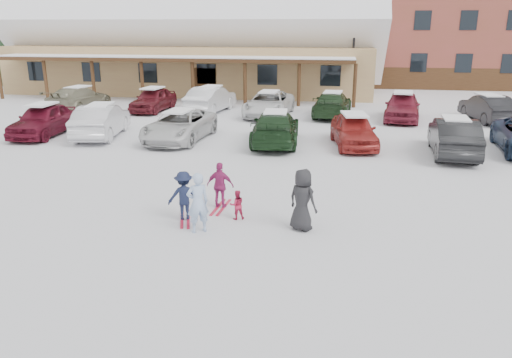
% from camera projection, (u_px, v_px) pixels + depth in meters
% --- Properties ---
extents(ground, '(160.00, 160.00, 0.00)m').
position_uv_depth(ground, '(239.00, 224.00, 13.50)').
color(ground, white).
rests_on(ground, ground).
extents(day_lodge, '(29.12, 12.50, 10.38)m').
position_uv_depth(day_lodge, '(195.00, 41.00, 40.05)').
color(day_lodge, tan).
rests_on(day_lodge, ground).
extents(lamp_post, '(0.50, 0.25, 6.57)m').
position_uv_depth(lamp_post, '(354.00, 47.00, 34.95)').
color(lamp_post, black).
rests_on(lamp_post, ground).
extents(conifer_0, '(4.40, 4.40, 10.20)m').
position_uv_depth(conifer_0, '(14.00, 19.00, 44.02)').
color(conifer_0, black).
rests_on(conifer_0, ground).
extents(conifer_2, '(5.28, 5.28, 12.24)m').
position_uv_depth(conifer_2, '(46.00, 9.00, 55.60)').
color(conifer_2, black).
rests_on(conifer_2, ground).
extents(conifer_3, '(3.96, 3.96, 9.18)m').
position_uv_depth(conifer_3, '(373.00, 25.00, 52.58)').
color(conifer_3, black).
rests_on(conifer_3, ground).
extents(adult_skier, '(0.70, 0.63, 1.60)m').
position_uv_depth(adult_skier, '(198.00, 203.00, 12.80)').
color(adult_skier, '#A2BDE4').
rests_on(adult_skier, ground).
extents(toddler_red, '(0.50, 0.45, 0.84)m').
position_uv_depth(toddler_red, '(237.00, 205.00, 13.76)').
color(toddler_red, '#B31E42').
rests_on(toddler_red, ground).
extents(child_navy, '(1.00, 0.75, 1.39)m').
position_uv_depth(child_navy, '(184.00, 196.00, 13.65)').
color(child_navy, '#161D38').
rests_on(child_navy, ground).
extents(skis_child_navy, '(0.59, 1.40, 0.03)m').
position_uv_depth(skis_child_navy, '(185.00, 219.00, 13.85)').
color(skis_child_navy, red).
rests_on(skis_child_navy, ground).
extents(child_magenta, '(0.83, 0.39, 1.38)m').
position_uv_depth(child_magenta, '(220.00, 185.00, 14.53)').
color(child_magenta, '#A32767').
rests_on(child_magenta, ground).
extents(skis_child_magenta, '(0.29, 1.41, 0.03)m').
position_uv_depth(skis_child_magenta, '(221.00, 207.00, 14.73)').
color(skis_child_magenta, red).
rests_on(skis_child_magenta, ground).
extents(bystander_dark, '(0.97, 0.87, 1.66)m').
position_uv_depth(bystander_dark, '(302.00, 200.00, 12.94)').
color(bystander_dark, black).
rests_on(bystander_dark, ground).
extents(parked_car_0, '(2.02, 4.59, 1.54)m').
position_uv_depth(parked_car_0, '(43.00, 120.00, 24.09)').
color(parked_car_0, maroon).
rests_on(parked_car_0, ground).
extents(parked_car_1, '(2.41, 4.95, 1.56)m').
position_uv_depth(parked_car_1, '(101.00, 121.00, 23.80)').
color(parked_car_1, silver).
rests_on(parked_car_1, ground).
extents(parked_car_2, '(2.71, 5.19, 1.40)m').
position_uv_depth(parked_car_2, '(180.00, 126.00, 23.12)').
color(parked_car_2, silver).
rests_on(parked_car_2, ground).
extents(parked_car_3, '(2.35, 5.15, 1.46)m').
position_uv_depth(parked_car_3, '(275.00, 128.00, 22.44)').
color(parked_car_3, '#193419').
rests_on(parked_car_3, ground).
extents(parked_car_4, '(2.31, 4.43, 1.44)m').
position_uv_depth(parked_car_4, '(354.00, 130.00, 21.97)').
color(parked_car_4, '#A62925').
rests_on(parked_car_4, ground).
extents(parked_car_5, '(1.99, 4.80, 1.55)m').
position_uv_depth(parked_car_5, '(454.00, 137.00, 20.47)').
color(parked_car_5, black).
rests_on(parked_car_5, ground).
extents(parked_car_7, '(2.58, 5.28, 1.48)m').
position_uv_depth(parked_car_7, '(79.00, 99.00, 31.22)').
color(parked_car_7, gray).
rests_on(parked_car_7, ground).
extents(parked_car_8, '(2.05, 4.39, 1.45)m').
position_uv_depth(parked_car_8, '(153.00, 100.00, 30.92)').
color(parked_car_8, maroon).
rests_on(parked_car_8, ground).
extents(parked_car_9, '(2.35, 4.95, 1.57)m').
position_uv_depth(parked_car_9, '(211.00, 99.00, 30.65)').
color(parked_car_9, silver).
rests_on(parked_car_9, ground).
extents(parked_car_10, '(2.74, 5.33, 1.44)m').
position_uv_depth(parked_car_10, '(269.00, 104.00, 29.32)').
color(parked_car_10, white).
rests_on(parked_car_10, ground).
extents(parked_car_11, '(2.42, 5.07, 1.43)m').
position_uv_depth(parked_car_11, '(332.00, 104.00, 29.17)').
color(parked_car_11, '#213A1F').
rests_on(parked_car_11, ground).
extents(parked_car_12, '(2.50, 4.84, 1.57)m').
position_uv_depth(parked_car_12, '(402.00, 106.00, 27.98)').
color(parked_car_12, maroon).
rests_on(parked_car_12, ground).
extents(parked_car_13, '(2.30, 4.66, 1.47)m').
position_uv_depth(parked_car_13, '(488.00, 108.00, 27.70)').
color(parked_car_13, black).
rests_on(parked_car_13, ground).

